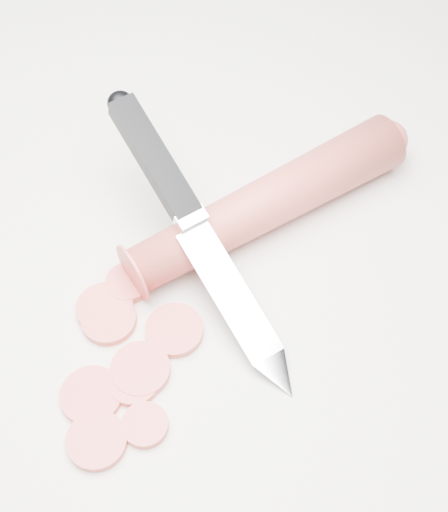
# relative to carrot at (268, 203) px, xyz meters

# --- Properties ---
(ground) EXTENTS (2.40, 2.40, 0.00)m
(ground) POSITION_rel_carrot_xyz_m (-0.05, -0.05, -0.02)
(ground) COLOR silver
(ground) RESTS_ON ground
(carrot) EXTENTS (0.18, 0.19, 0.04)m
(carrot) POSITION_rel_carrot_xyz_m (0.00, 0.00, 0.00)
(carrot) COLOR #B83D35
(carrot) RESTS_ON ground
(carrot_slice_0) EXTENTS (0.04, 0.04, 0.01)m
(carrot_slice_0) POSITION_rel_carrot_xyz_m (-0.08, -0.16, -0.02)
(carrot_slice_0) COLOR #D54740
(carrot_slice_0) RESTS_ON ground
(carrot_slice_1) EXTENTS (0.03, 0.03, 0.01)m
(carrot_slice_1) POSITION_rel_carrot_xyz_m (-0.06, -0.15, -0.02)
(carrot_slice_1) COLOR #D54740
(carrot_slice_1) RESTS_ON ground
(carrot_slice_2) EXTENTS (0.04, 0.04, 0.01)m
(carrot_slice_2) POSITION_rel_carrot_xyz_m (-0.05, -0.14, -0.02)
(carrot_slice_2) COLOR #D54740
(carrot_slice_2) RESTS_ON ground
(carrot_slice_3) EXTENTS (0.03, 0.03, 0.01)m
(carrot_slice_3) POSITION_rel_carrot_xyz_m (-0.04, -0.17, -0.02)
(carrot_slice_3) COLOR #D54740
(carrot_slice_3) RESTS_ON ground
(carrot_slice_4) EXTENTS (0.04, 0.04, 0.01)m
(carrot_slice_4) POSITION_rel_carrot_xyz_m (-0.04, -0.11, -0.02)
(carrot_slice_4) COLOR #D54740
(carrot_slice_4) RESTS_ON ground
(carrot_slice_5) EXTENTS (0.04, 0.04, 0.01)m
(carrot_slice_5) POSITION_rel_carrot_xyz_m (-0.09, -0.11, -0.02)
(carrot_slice_5) COLOR #D54740
(carrot_slice_5) RESTS_ON ground
(carrot_slice_6) EXTENTS (0.04, 0.04, 0.01)m
(carrot_slice_6) POSITION_rel_carrot_xyz_m (-0.06, -0.19, -0.02)
(carrot_slice_6) COLOR #D54740
(carrot_slice_6) RESTS_ON ground
(carrot_slice_7) EXTENTS (0.03, 0.03, 0.01)m
(carrot_slice_7) POSITION_rel_carrot_xyz_m (-0.08, -0.08, -0.02)
(carrot_slice_7) COLOR #D54740
(carrot_slice_7) RESTS_ON ground
(carrot_slice_8) EXTENTS (0.04, 0.04, 0.01)m
(carrot_slice_8) POSITION_rel_carrot_xyz_m (-0.09, -0.10, -0.02)
(carrot_slice_8) COLOR #D54740
(carrot_slice_8) RESTS_ON ground
(kitchen_knife) EXTENTS (0.19, 0.18, 0.08)m
(kitchen_knife) POSITION_rel_carrot_xyz_m (-0.04, -0.05, 0.02)
(kitchen_knife) COLOR silver
(kitchen_knife) RESTS_ON ground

